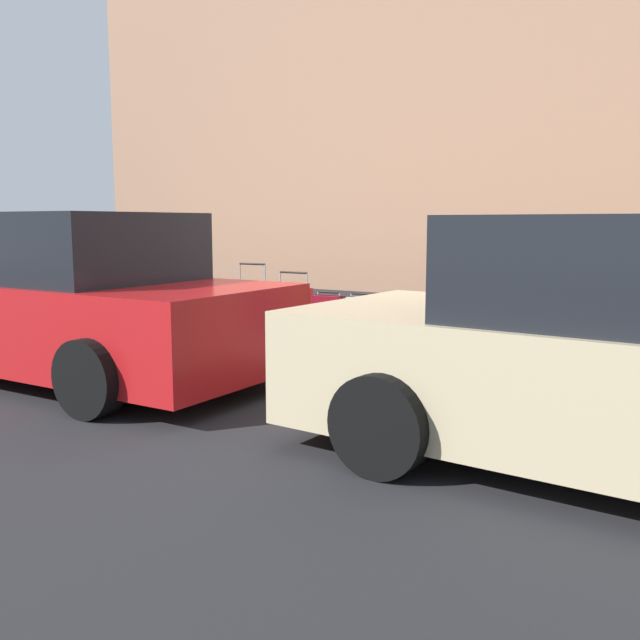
# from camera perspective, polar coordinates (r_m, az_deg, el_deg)

# --- Properties ---
(ground_plane) EXTENTS (40.00, 40.00, 0.00)m
(ground_plane) POSITION_cam_1_polar(r_m,az_deg,el_deg) (7.21, 3.81, -4.32)
(ground_plane) COLOR black
(sidewalk_curb) EXTENTS (18.00, 5.00, 0.14)m
(sidewalk_curb) POSITION_cam_1_polar(r_m,az_deg,el_deg) (9.44, 11.03, -1.09)
(sidewalk_curb) COLOR #ADA89E
(sidewalk_curb) RESTS_ON ground_plane
(building_facade_sidewalk_side) EXTENTS (24.00, 3.00, 10.07)m
(building_facade_sidewalk_side) POSITION_cam_1_polar(r_m,az_deg,el_deg) (15.91, 20.51, 20.21)
(building_facade_sidewalk_side) COLOR #936B51
(building_facade_sidewalk_side) RESTS_ON ground_plane
(suitcase_teal_2) EXTENTS (0.51, 0.27, 0.65)m
(suitcase_teal_2) POSITION_cam_1_polar(r_m,az_deg,el_deg) (7.08, 20.21, -1.42)
(suitcase_teal_2) COLOR #0F606B
(suitcase_teal_2) RESTS_ON sidewalk_curb
(suitcase_navy_3) EXTENTS (0.40, 0.24, 0.87)m
(suitcase_navy_3) POSITION_cam_1_polar(r_m,az_deg,el_deg) (7.22, 15.76, -0.96)
(suitcase_navy_3) COLOR navy
(suitcase_navy_3) RESTS_ON sidewalk_curb
(suitcase_olive_4) EXTENTS (0.46, 0.26, 0.95)m
(suitcase_olive_4) POSITION_cam_1_polar(r_m,az_deg,el_deg) (7.51, 11.99, -0.36)
(suitcase_olive_4) COLOR #59601E
(suitcase_olive_4) RESTS_ON sidewalk_curb
(suitcase_black_5) EXTENTS (0.46, 0.20, 0.64)m
(suitcase_black_5) POSITION_cam_1_polar(r_m,az_deg,el_deg) (7.71, 7.90, -0.30)
(suitcase_black_5) COLOR black
(suitcase_black_5) RESTS_ON sidewalk_curb
(suitcase_silver_6) EXTENTS (0.46, 0.23, 0.61)m
(suitcase_silver_6) POSITION_cam_1_polar(r_m,az_deg,el_deg) (7.90, 3.85, -0.16)
(suitcase_silver_6) COLOR #9EA0A8
(suitcase_silver_6) RESTS_ON sidewalk_curb
(suitcase_maroon_7) EXTENTS (0.36, 0.21, 0.60)m
(suitcase_maroon_7) POSITION_cam_1_polar(r_m,az_deg,el_deg) (8.18, 0.72, 0.12)
(suitcase_maroon_7) COLOR maroon
(suitcase_maroon_7) RESTS_ON sidewalk_curb
(suitcase_red_8) EXTENTS (0.45, 0.20, 0.81)m
(suitcase_red_8) POSITION_cam_1_polar(r_m,az_deg,el_deg) (8.49, -2.18, 0.62)
(suitcase_red_8) COLOR red
(suitcase_red_8) RESTS_ON sidewalk_curb
(suitcase_teal_9) EXTENTS (0.44, 0.22, 0.90)m
(suitcase_teal_9) POSITION_cam_1_polar(r_m,az_deg,el_deg) (8.76, -5.52, 0.87)
(suitcase_teal_9) COLOR #0F606B
(suitcase_teal_9) RESTS_ON sidewalk_curb
(fire_hydrant) EXTENTS (0.39, 0.21, 0.80)m
(fire_hydrant) POSITION_cam_1_polar(r_m,az_deg,el_deg) (9.38, -10.06, 1.87)
(fire_hydrant) COLOR red
(fire_hydrant) RESTS_ON sidewalk_curb
(bollard_post) EXTENTS (0.15, 0.15, 0.80)m
(bollard_post) POSITION_cam_1_polar(r_m,az_deg,el_deg) (9.81, -14.00, 1.91)
(bollard_post) COLOR brown
(bollard_post) RESTS_ON sidewalk_curb
(parked_car_red_1) EXTENTS (4.63, 2.12, 1.63)m
(parked_car_red_1) POSITION_cam_1_polar(r_m,az_deg,el_deg) (7.39, -20.14, 1.49)
(parked_car_red_1) COLOR #AD1619
(parked_car_red_1) RESTS_ON ground_plane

